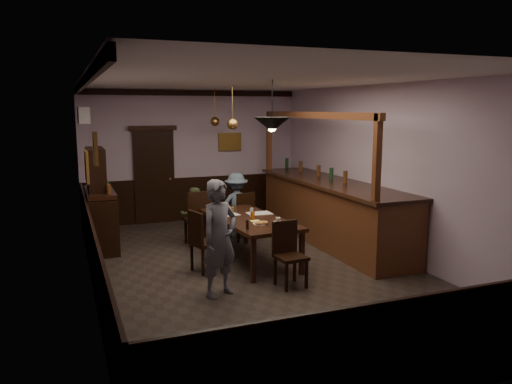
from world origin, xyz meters
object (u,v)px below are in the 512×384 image
chair_near (288,251)px  person_seated_right (236,205)px  soda_can (253,215)px  pendant_brass_mid (233,124)px  pendant_iron (272,125)px  person_standing (220,238)px  chair_side (202,239)px  chair_far_right (243,214)px  person_seated_left (194,215)px  sideboard (100,209)px  bar_counter (331,210)px  chair_far_left (198,216)px  pendant_brass_far (215,122)px  coffee_cup (278,220)px  dining_table (249,222)px

chair_near → person_seated_right: (0.19, 2.90, 0.14)m
soda_can → pendant_brass_mid: (-0.02, 0.98, 1.49)m
pendant_iron → pendant_brass_mid: (-0.06, 1.69, -0.04)m
person_standing → chair_side: bearing=63.3°
chair_far_right → person_seated_left: person_seated_left is taller
chair_near → chair_side: bearing=130.0°
person_standing → sideboard: 3.33m
chair_near → person_standing: person_standing is taller
chair_side → bar_counter: bar_counter is taller
chair_near → person_seated_left: person_seated_left is taller
person_seated_right → pendant_iron: bearing=86.0°
chair_far_left → chair_near: chair_far_left is taller
pendant_brass_far → coffee_cup: bearing=-88.3°
person_standing → pendant_brass_far: (1.15, 4.02, 1.48)m
person_seated_left → coffee_cup: bearing=126.7°
chair_far_right → pendant_brass_far: bearing=-98.9°
chair_side → person_seated_right: size_ratio=0.76×
sideboard → coffee_cup: bearing=-40.3°
chair_near → pendant_brass_far: 4.38m
bar_counter → pendant_brass_far: (-1.69, 2.10, 1.66)m
person_standing → pendant_iron: (1.01, 0.54, 1.52)m
chair_near → pendant_iron: 1.89m
chair_far_right → pendant_brass_mid: size_ratio=1.19×
pendant_brass_mid → pendant_brass_far: bearing=83.6°
dining_table → bar_counter: size_ratio=0.51×
chair_near → bar_counter: bar_counter is taller
pendant_brass_far → sideboard: bearing=-158.8°
chair_near → pendant_brass_mid: pendant_brass_mid is taller
dining_table → person_standing: bearing=-124.9°
chair_near → soda_can: (-0.09, 1.23, 0.29)m
person_seated_right → sideboard: bearing=-0.8°
person_seated_right → dining_table: bearing=80.7°
pendant_brass_mid → chair_side: bearing=-127.8°
soda_can → pendant_brass_far: bearing=86.2°
chair_far_right → bar_counter: bar_counter is taller
pendant_brass_far → chair_far_left: bearing=-118.1°
person_seated_left → pendant_brass_mid: pendant_brass_mid is taller
dining_table → person_seated_right: size_ratio=1.74×
chair_side → bar_counter: size_ratio=0.22×
dining_table → chair_far_right: (0.35, 1.31, -0.16)m
chair_far_left → person_standing: person_standing is taller
person_standing → sideboard: bearing=88.9°
person_seated_left → chair_far_left: bearing=106.3°
bar_counter → sideboard: bearing=165.0°
chair_far_left → chair_far_right: chair_far_left is taller
person_seated_right → soda_can: person_seated_right is taller
sideboard → pendant_iron: pendant_iron is taller
chair_far_right → soda_can: bearing=62.7°
pendant_iron → pendant_brass_mid: size_ratio=0.95×
person_standing → pendant_brass_mid: size_ratio=2.01×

